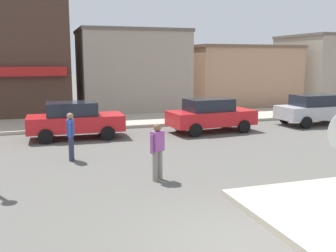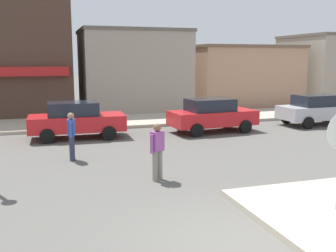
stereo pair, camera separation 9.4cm
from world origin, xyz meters
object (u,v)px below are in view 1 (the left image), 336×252
pedestrian_crossing_near (71,135)px  parked_car_second (211,115)px  parked_car_nearest (75,120)px  parked_car_third (315,109)px  pedestrian_crossing_far (157,150)px

pedestrian_crossing_near → parked_car_second: bearing=27.0°
parked_car_nearest → parked_car_third: same height
parked_car_nearest → parked_car_second: same height
parked_car_nearest → pedestrian_crossing_near: bearing=-96.9°
parked_car_nearest → pedestrian_crossing_far: bearing=-76.2°
parked_car_nearest → pedestrian_crossing_far: pedestrian_crossing_far is taller
parked_car_third → pedestrian_crossing_far: bearing=-147.9°
parked_car_third → pedestrian_crossing_near: bearing=-164.2°
parked_car_third → pedestrian_crossing_far: (-10.42, -6.54, 0.06)m
pedestrian_crossing_near → pedestrian_crossing_far: same height
parked_car_second → pedestrian_crossing_near: bearing=-153.0°
parked_car_second → pedestrian_crossing_far: size_ratio=2.56×
parked_car_second → pedestrian_crossing_far: pedestrian_crossing_far is taller
pedestrian_crossing_near → parked_car_third: bearing=15.8°
pedestrian_crossing_near → parked_car_nearest: bearing=83.1°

